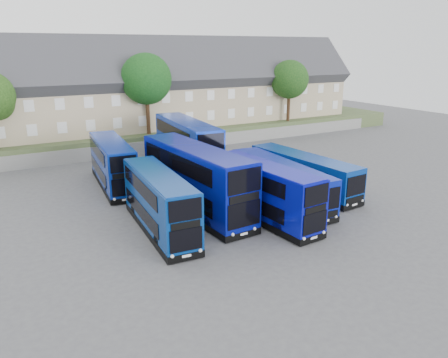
# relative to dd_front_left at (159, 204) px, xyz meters

# --- Properties ---
(ground) EXTENTS (120.00, 120.00, 0.00)m
(ground) POSITION_rel_dd_front_left_xyz_m (5.74, -2.70, -1.93)
(ground) COLOR #4C4D52
(ground) RESTS_ON ground
(retaining_wall) EXTENTS (70.00, 0.40, 1.50)m
(retaining_wall) POSITION_rel_dd_front_left_xyz_m (5.74, 21.30, -1.18)
(retaining_wall) COLOR slate
(retaining_wall) RESTS_ON ground
(earth_bank) EXTENTS (80.00, 20.00, 2.00)m
(earth_bank) POSITION_rel_dd_front_left_xyz_m (5.74, 31.30, -0.93)
(earth_bank) COLOR #485B33
(earth_bank) RESTS_ON ground
(terrace_row) EXTENTS (60.00, 10.40, 11.20)m
(terrace_row) POSITION_rel_dd_front_left_xyz_m (8.74, 27.30, 4.67)
(terrace_row) COLOR tan
(terrace_row) RESTS_ON earth_bank
(dd_front_left) EXTENTS (3.02, 10.04, 3.93)m
(dd_front_left) POSITION_rel_dd_front_left_xyz_m (0.00, 0.00, 0.00)
(dd_front_left) COLOR navy
(dd_front_left) RESTS_ON ground
(dd_front_mid) EXTENTS (3.49, 12.30, 4.84)m
(dd_front_mid) POSITION_rel_dd_front_left_xyz_m (3.72, 2.11, 0.45)
(dd_front_mid) COLOR #07118C
(dd_front_mid) RESTS_ON ground
(dd_front_right) EXTENTS (3.04, 10.11, 3.96)m
(dd_front_right) POSITION_rel_dd_front_left_xyz_m (7.16, -1.65, 0.01)
(dd_front_right) COLOR #090EA7
(dd_front_right) RESTS_ON ground
(dd_rear_left) EXTENTS (3.36, 10.35, 4.04)m
(dd_rear_left) POSITION_rel_dd_front_left_xyz_m (0.08, 11.12, 0.05)
(dd_rear_left) COLOR #0829A3
(dd_rear_left) RESTS_ON ground
(dd_rear_right) EXTENTS (3.86, 12.37, 4.84)m
(dd_rear_right) POSITION_rel_dd_front_left_xyz_m (8.12, 13.03, 0.45)
(dd_rear_right) COLOR #0829A4
(dd_rear_right) RESTS_ON ground
(coach_east_a) EXTENTS (3.04, 11.62, 3.14)m
(coach_east_a) POSITION_rel_dd_front_left_xyz_m (10.39, 0.85, -0.39)
(coach_east_a) COLOR #091BA6
(coach_east_a) RESTS_ON ground
(coach_east_b) EXTENTS (3.22, 11.36, 3.07)m
(coach_east_b) POSITION_rel_dd_front_left_xyz_m (13.73, 2.05, -0.43)
(coach_east_b) COLOR navy
(coach_east_b) RESTS_ON ground
(tree_mid) EXTENTS (5.76, 5.76, 9.18)m
(tree_mid) POSITION_rel_dd_front_left_xyz_m (7.88, 22.90, 6.14)
(tree_mid) COLOR #382314
(tree_mid) RESTS_ON earth_bank
(tree_east) EXTENTS (5.12, 5.12, 8.16)m
(tree_east) POSITION_rel_dd_front_left_xyz_m (27.88, 22.40, 5.46)
(tree_east) COLOR #382314
(tree_east) RESTS_ON earth_bank
(tree_far) EXTENTS (5.44, 5.44, 8.67)m
(tree_far) POSITION_rel_dd_front_left_xyz_m (33.88, 29.40, 5.80)
(tree_far) COLOR #382314
(tree_far) RESTS_ON earth_bank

